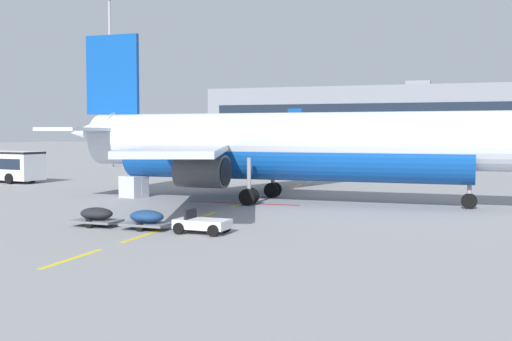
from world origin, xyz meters
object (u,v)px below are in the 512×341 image
at_px(airliner_mid_left, 256,141).
at_px(apron_light_mast_near, 110,59).
at_px(airliner_foreground, 281,145).
at_px(uld_cargo_container, 134,186).
at_px(baggage_train, 147,219).

distance_m(airliner_mid_left, apron_light_mast_near, 48.18).
relative_size(airliner_mid_left, apron_light_mast_near, 1.08).
height_order(airliner_foreground, uld_cargo_container, airliner_foreground).
distance_m(airliner_foreground, apron_light_mast_near, 49.75).
xyz_separation_m(airliner_mid_left, baggage_train, (25.70, -94.87, -2.49)).
height_order(airliner_mid_left, baggage_train, airliner_mid_left).
bearing_deg(uld_cargo_container, airliner_mid_left, 102.03).
bearing_deg(apron_light_mast_near, airliner_mid_left, 82.90).
bearing_deg(apron_light_mast_near, uld_cargo_container, -56.54).
relative_size(airliner_foreground, airliner_mid_left, 1.36).
xyz_separation_m(airliner_foreground, baggage_train, (-2.85, -14.18, -3.42)).
xyz_separation_m(uld_cargo_container, apron_light_mast_near, (-23.09, 34.93, 14.03)).
relative_size(airliner_foreground, uld_cargo_container, 17.64).
bearing_deg(airliner_foreground, baggage_train, -101.36).
bearing_deg(airliner_foreground, apron_light_mast_near, 134.98).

